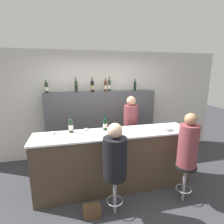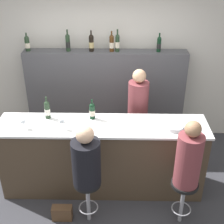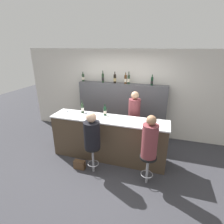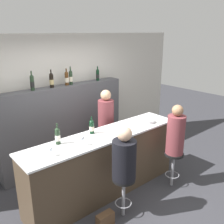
{
  "view_description": "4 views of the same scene",
  "coord_description": "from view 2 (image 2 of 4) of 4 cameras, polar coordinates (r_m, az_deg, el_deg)",
  "views": [
    {
      "loc": [
        -0.72,
        -2.52,
        2.1
      ],
      "look_at": [
        -0.06,
        0.23,
        1.45
      ],
      "focal_mm": 28.0,
      "sensor_mm": 36.0,
      "label": 1
    },
    {
      "loc": [
        0.2,
        -3.2,
        3.22
      ],
      "look_at": [
        0.13,
        0.25,
        1.28
      ],
      "focal_mm": 50.0,
      "sensor_mm": 36.0,
      "label": 2
    },
    {
      "loc": [
        1.19,
        -3.3,
        2.65
      ],
      "look_at": [
        0.1,
        0.27,
        1.25
      ],
      "focal_mm": 28.0,
      "sensor_mm": 36.0,
      "label": 3
    },
    {
      "loc": [
        -2.29,
        -2.59,
        2.64
      ],
      "look_at": [
        0.14,
        0.28,
        1.42
      ],
      "focal_mm": 40.0,
      "sensor_mm": 36.0,
      "label": 4
    }
  ],
  "objects": [
    {
      "name": "wine_bottle_backbar_3",
      "position": [
        4.98,
        -0.07,
        12.5
      ],
      "size": [
        0.07,
        0.07,
        0.32
      ],
      "color": "#4C2D14",
      "rests_on": "back_bar_cabinet"
    },
    {
      "name": "wall_back",
      "position": [
        5.35,
        -1.1,
        8.27
      ],
      "size": [
        6.4,
        0.05,
        2.6
      ],
      "color": "beige",
      "rests_on": "ground_plane"
    },
    {
      "name": "guest_seated_right",
      "position": [
        3.71,
        13.86,
        -8.12
      ],
      "size": [
        0.3,
        0.3,
        0.86
      ],
      "color": "brown",
      "rests_on": "bar_stool_right"
    },
    {
      "name": "wine_bottle_backbar_0",
      "position": [
        5.19,
        -15.25,
        12.02
      ],
      "size": [
        0.08,
        0.08,
        0.29
      ],
      "color": "#233823",
      "rests_on": "back_bar_cabinet"
    },
    {
      "name": "wine_bottle_backbar_5",
      "position": [
        5.03,
        8.59,
        12.19
      ],
      "size": [
        0.07,
        0.07,
        0.29
      ],
      "color": "black",
      "rests_on": "back_bar_cabinet"
    },
    {
      "name": "metal_bowl",
      "position": [
        4.08,
        11.33,
        -2.75
      ],
      "size": [
        0.23,
        0.23,
        0.05
      ],
      "color": "#B7B7BC",
      "rests_on": "bar_counter"
    },
    {
      "name": "wine_bottle_backbar_1",
      "position": [
        5.04,
        -8.08,
        12.48
      ],
      "size": [
        0.07,
        0.07,
        0.34
      ],
      "color": "#233823",
      "rests_on": "back_bar_cabinet"
    },
    {
      "name": "wine_glass_1",
      "position": [
        4.01,
        -9.18,
        -1.7
      ],
      "size": [
        0.07,
        0.07,
        0.15
      ],
      "color": "silver",
      "rests_on": "bar_counter"
    },
    {
      "name": "wine_glass_0",
      "position": [
        4.13,
        -15.93,
        -1.75
      ],
      "size": [
        0.07,
        0.07,
        0.13
      ],
      "color": "silver",
      "rests_on": "bar_counter"
    },
    {
      "name": "ground_plane",
      "position": [
        4.54,
        -1.8,
        -15.83
      ],
      "size": [
        16.0,
        16.0,
        0.0
      ],
      "primitive_type": "plane",
      "color": "#333338"
    },
    {
      "name": "tasting_menu",
      "position": [
        4.0,
        -1.42,
        -3.18
      ],
      "size": [
        0.21,
        0.3,
        0.0
      ],
      "color": "white",
      "rests_on": "bar_counter"
    },
    {
      "name": "bartender",
      "position": [
        4.78,
        4.63,
        -1.87
      ],
      "size": [
        0.3,
        0.3,
        1.61
      ],
      "color": "brown",
      "rests_on": "ground_plane"
    },
    {
      "name": "bar_stool_left",
      "position": [
        3.97,
        -4.47,
        -14.15
      ],
      "size": [
        0.33,
        0.33,
        0.64
      ],
      "color": "gray",
      "rests_on": "ground_plane"
    },
    {
      "name": "bar_stool_right",
      "position": [
        4.04,
        12.96,
        -14.07
      ],
      "size": [
        0.33,
        0.33,
        0.64
      ],
      "color": "gray",
      "rests_on": "ground_plane"
    },
    {
      "name": "guest_seated_left",
      "position": [
        3.66,
        -4.76,
        -8.64
      ],
      "size": [
        0.34,
        0.34,
        0.79
      ],
      "color": "black",
      "rests_on": "bar_stool_left"
    },
    {
      "name": "wine_bottle_backbar_2",
      "position": [
        5.0,
        -3.8,
        12.52
      ],
      "size": [
        0.08,
        0.08,
        0.33
      ],
      "color": "black",
      "rests_on": "back_bar_cabinet"
    },
    {
      "name": "back_bar_cabinet",
      "position": [
        5.34,
        -1.14,
        2.62
      ],
      "size": [
        2.62,
        0.28,
        1.65
      ],
      "color": "#4C4C51",
      "rests_on": "ground_plane"
    },
    {
      "name": "handbag",
      "position": [
        4.29,
        -9.1,
        -17.75
      ],
      "size": [
        0.26,
        0.12,
        0.2
      ],
      "color": "#513823",
      "rests_on": "ground_plane"
    },
    {
      "name": "wine_bottle_counter_1",
      "position": [
        4.19,
        -3.64,
        0.23
      ],
      "size": [
        0.08,
        0.08,
        0.28
      ],
      "color": "black",
      "rests_on": "bar_counter"
    },
    {
      "name": "wine_bottle_counter_0",
      "position": [
        4.28,
        -11.76,
        0.45
      ],
      "size": [
        0.08,
        0.08,
        0.32
      ],
      "color": "#233823",
      "rests_on": "bar_counter"
    },
    {
      "name": "bar_counter",
      "position": [
        4.4,
        -1.73,
        -8.26
      ],
      "size": [
        2.8,
        0.61,
        1.07
      ],
      "color": "#473828",
      "rests_on": "ground_plane"
    },
    {
      "name": "wine_bottle_backbar_4",
      "position": [
        4.98,
        0.99,
        12.56
      ],
      "size": [
        0.07,
        0.07,
        0.35
      ],
      "color": "#233823",
      "rests_on": "back_bar_cabinet"
    }
  ]
}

